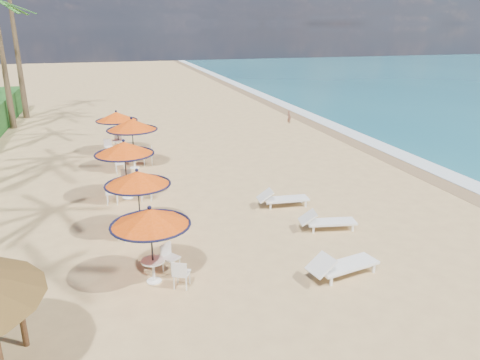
{
  "coord_description": "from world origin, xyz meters",
  "views": [
    {
      "loc": [
        -5.75,
        -11.37,
        6.66
      ],
      "look_at": [
        -1.16,
        4.29,
        1.2
      ],
      "focal_mm": 35.0,
      "sensor_mm": 36.0,
      "label": 1
    }
  ],
  "objects_px": {
    "station_1": "(138,185)",
    "station_3": "(132,129)",
    "station_4": "(116,120)",
    "lounger_far": "(281,198)",
    "station_0": "(153,224)",
    "lounger_mid": "(326,221)",
    "lounger_near": "(341,265)",
    "station_2": "(125,155)"
  },
  "relations": [
    {
      "from": "station_0",
      "to": "lounger_far",
      "type": "xyz_separation_m",
      "value": [
        5.24,
        4.2,
        -1.36
      ]
    },
    {
      "from": "station_4",
      "to": "lounger_mid",
      "type": "xyz_separation_m",
      "value": [
        6.3,
        -12.42,
        -1.44
      ]
    },
    {
      "from": "station_0",
      "to": "lounger_near",
      "type": "xyz_separation_m",
      "value": [
        4.91,
        -1.19,
        -1.34
      ]
    },
    {
      "from": "lounger_mid",
      "to": "station_3",
      "type": "bearing_deg",
      "value": 131.89
    },
    {
      "from": "station_3",
      "to": "lounger_mid",
      "type": "relative_size",
      "value": 1.25
    },
    {
      "from": "lounger_near",
      "to": "lounger_far",
      "type": "height_order",
      "value": "lounger_near"
    },
    {
      "from": "station_0",
      "to": "lounger_far",
      "type": "bearing_deg",
      "value": 38.69
    },
    {
      "from": "lounger_mid",
      "to": "lounger_far",
      "type": "relative_size",
      "value": 0.99
    },
    {
      "from": "station_1",
      "to": "station_3",
      "type": "bearing_deg",
      "value": 87.29
    },
    {
      "from": "station_0",
      "to": "station_3",
      "type": "xyz_separation_m",
      "value": [
        0.23,
        10.9,
        0.23
      ]
    },
    {
      "from": "station_4",
      "to": "lounger_near",
      "type": "distance_m",
      "value": 16.32
    },
    {
      "from": "station_0",
      "to": "lounger_mid",
      "type": "xyz_separation_m",
      "value": [
        5.91,
        1.77,
        -1.37
      ]
    },
    {
      "from": "station_4",
      "to": "lounger_near",
      "type": "relative_size",
      "value": 1.04
    },
    {
      "from": "lounger_near",
      "to": "lounger_mid",
      "type": "relative_size",
      "value": 1.1
    },
    {
      "from": "station_1",
      "to": "lounger_far",
      "type": "distance_m",
      "value": 5.63
    },
    {
      "from": "station_0",
      "to": "station_2",
      "type": "xyz_separation_m",
      "value": [
        -0.34,
        6.8,
        0.08
      ]
    },
    {
      "from": "station_3",
      "to": "station_4",
      "type": "height_order",
      "value": "station_3"
    },
    {
      "from": "station_0",
      "to": "station_1",
      "type": "relative_size",
      "value": 0.99
    },
    {
      "from": "lounger_near",
      "to": "lounger_mid",
      "type": "height_order",
      "value": "lounger_near"
    },
    {
      "from": "lounger_near",
      "to": "lounger_far",
      "type": "distance_m",
      "value": 5.4
    },
    {
      "from": "station_3",
      "to": "lounger_far",
      "type": "bearing_deg",
      "value": -53.19
    },
    {
      "from": "station_1",
      "to": "station_4",
      "type": "distance_m",
      "value": 10.94
    },
    {
      "from": "station_0",
      "to": "station_4",
      "type": "height_order",
      "value": "station_4"
    },
    {
      "from": "station_1",
      "to": "station_2",
      "type": "relative_size",
      "value": 0.93
    },
    {
      "from": "station_4",
      "to": "lounger_far",
      "type": "bearing_deg",
      "value": -60.59
    },
    {
      "from": "station_4",
      "to": "station_0",
      "type": "bearing_deg",
      "value": -88.45
    },
    {
      "from": "lounger_near",
      "to": "lounger_mid",
      "type": "bearing_deg",
      "value": 59.97
    },
    {
      "from": "station_4",
      "to": "lounger_mid",
      "type": "bearing_deg",
      "value": -63.12
    },
    {
      "from": "station_2",
      "to": "lounger_mid",
      "type": "relative_size",
      "value": 1.21
    },
    {
      "from": "station_2",
      "to": "lounger_near",
      "type": "relative_size",
      "value": 1.1
    },
    {
      "from": "station_1",
      "to": "lounger_far",
      "type": "xyz_separation_m",
      "value": [
        5.37,
        0.95,
        -1.38
      ]
    },
    {
      "from": "station_0",
      "to": "station_2",
      "type": "distance_m",
      "value": 6.81
    },
    {
      "from": "station_0",
      "to": "station_4",
      "type": "bearing_deg",
      "value": 91.55
    },
    {
      "from": "station_3",
      "to": "lounger_mid",
      "type": "xyz_separation_m",
      "value": [
        5.68,
        -9.13,
        -1.59
      ]
    },
    {
      "from": "lounger_mid",
      "to": "lounger_far",
      "type": "distance_m",
      "value": 2.52
    },
    {
      "from": "station_1",
      "to": "station_2",
      "type": "distance_m",
      "value": 3.55
    },
    {
      "from": "station_3",
      "to": "lounger_near",
      "type": "xyz_separation_m",
      "value": [
        4.68,
        -12.09,
        -1.56
      ]
    },
    {
      "from": "station_4",
      "to": "station_3",
      "type": "bearing_deg",
      "value": -79.36
    },
    {
      "from": "station_3",
      "to": "station_4",
      "type": "relative_size",
      "value": 1.09
    },
    {
      "from": "lounger_near",
      "to": "lounger_mid",
      "type": "xyz_separation_m",
      "value": [
        1.0,
        2.96,
        -0.03
      ]
    },
    {
      "from": "lounger_far",
      "to": "station_3",
      "type": "bearing_deg",
      "value": 131.69
    },
    {
      "from": "station_1",
      "to": "station_4",
      "type": "bearing_deg",
      "value": 91.34
    }
  ]
}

